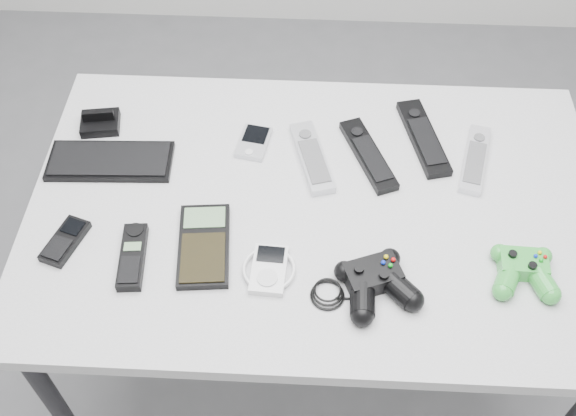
{
  "coord_description": "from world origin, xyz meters",
  "views": [
    {
      "loc": [
        -0.06,
        -0.81,
        1.83
      ],
      "look_at": [
        -0.1,
        0.02,
        0.8
      ],
      "focal_mm": 42.0,
      "sensor_mm": 36.0,
      "label": 1
    }
  ],
  "objects_px": {
    "pda": "(254,142)",
    "remote_black_a": "(368,154)",
    "cordless_handset": "(132,256)",
    "remote_silver_b": "(475,159)",
    "controller_black": "(376,281)",
    "remote_silver_a": "(312,157)",
    "pda_keyboard": "(110,161)",
    "desk": "(316,224)",
    "remote_black_b": "(423,137)",
    "calculator": "(204,245)",
    "mp3_player": "(269,269)",
    "controller_green": "(524,269)",
    "mobile_phone": "(65,241)"
  },
  "relations": [
    {
      "from": "cordless_handset",
      "to": "controller_black",
      "type": "bearing_deg",
      "value": -9.7
    },
    {
      "from": "desk",
      "to": "remote_black_a",
      "type": "xyz_separation_m",
      "value": [
        0.11,
        0.13,
        0.08
      ]
    },
    {
      "from": "mobile_phone",
      "to": "pda",
      "type": "bearing_deg",
      "value": 58.18
    },
    {
      "from": "pda_keyboard",
      "to": "remote_silver_b",
      "type": "bearing_deg",
      "value": 0.89
    },
    {
      "from": "remote_silver_a",
      "to": "controller_black",
      "type": "height_order",
      "value": "controller_black"
    },
    {
      "from": "pda",
      "to": "calculator",
      "type": "xyz_separation_m",
      "value": [
        -0.07,
        -0.28,
        0.0
      ]
    },
    {
      "from": "mobile_phone",
      "to": "controller_green",
      "type": "relative_size",
      "value": 0.84
    },
    {
      "from": "remote_black_b",
      "to": "controller_green",
      "type": "distance_m",
      "value": 0.38
    },
    {
      "from": "calculator",
      "to": "mp3_player",
      "type": "relative_size",
      "value": 1.79
    },
    {
      "from": "remote_silver_a",
      "to": "calculator",
      "type": "distance_m",
      "value": 0.31
    },
    {
      "from": "remote_black_a",
      "to": "controller_green",
      "type": "distance_m",
      "value": 0.4
    },
    {
      "from": "calculator",
      "to": "pda",
      "type": "bearing_deg",
      "value": 70.22
    },
    {
      "from": "pda_keyboard",
      "to": "remote_silver_b",
      "type": "relative_size",
      "value": 1.35
    },
    {
      "from": "desk",
      "to": "pda_keyboard",
      "type": "distance_m",
      "value": 0.45
    },
    {
      "from": "desk",
      "to": "mobile_phone",
      "type": "bearing_deg",
      "value": -165.69
    },
    {
      "from": "pda",
      "to": "remote_black_b",
      "type": "xyz_separation_m",
      "value": [
        0.37,
        0.03,
        0.0
      ]
    },
    {
      "from": "mobile_phone",
      "to": "calculator",
      "type": "relative_size",
      "value": 0.58
    },
    {
      "from": "pda",
      "to": "remote_silver_b",
      "type": "bearing_deg",
      "value": 6.99
    },
    {
      "from": "calculator",
      "to": "controller_black",
      "type": "xyz_separation_m",
      "value": [
        0.32,
        -0.07,
        0.01
      ]
    },
    {
      "from": "pda",
      "to": "pda_keyboard",
      "type": "bearing_deg",
      "value": -156.41
    },
    {
      "from": "mobile_phone",
      "to": "cordless_handset",
      "type": "bearing_deg",
      "value": 5.71
    },
    {
      "from": "pda",
      "to": "remote_silver_a",
      "type": "height_order",
      "value": "remote_silver_a"
    },
    {
      "from": "pda",
      "to": "controller_green",
      "type": "bearing_deg",
      "value": -20.35
    },
    {
      "from": "desk",
      "to": "remote_silver_a",
      "type": "bearing_deg",
      "value": 96.3
    },
    {
      "from": "desk",
      "to": "remote_black_b",
      "type": "bearing_deg",
      "value": 39.92
    },
    {
      "from": "desk",
      "to": "remote_black_b",
      "type": "distance_m",
      "value": 0.31
    },
    {
      "from": "remote_silver_a",
      "to": "remote_silver_b",
      "type": "distance_m",
      "value": 0.35
    },
    {
      "from": "desk",
      "to": "cordless_handset",
      "type": "xyz_separation_m",
      "value": [
        -0.34,
        -0.15,
        0.08
      ]
    },
    {
      "from": "desk",
      "to": "mp3_player",
      "type": "distance_m",
      "value": 0.2
    },
    {
      "from": "pda_keyboard",
      "to": "calculator",
      "type": "xyz_separation_m",
      "value": [
        0.23,
        -0.21,
        0.0
      ]
    },
    {
      "from": "pda",
      "to": "remote_silver_a",
      "type": "relative_size",
      "value": 0.48
    },
    {
      "from": "pda_keyboard",
      "to": "remote_silver_a",
      "type": "xyz_separation_m",
      "value": [
        0.43,
        0.03,
        0.0
      ]
    },
    {
      "from": "pda_keyboard",
      "to": "pda",
      "type": "height_order",
      "value": "same"
    },
    {
      "from": "pda_keyboard",
      "to": "remote_silver_a",
      "type": "distance_m",
      "value": 0.43
    },
    {
      "from": "desk",
      "to": "remote_silver_a",
      "type": "height_order",
      "value": "remote_silver_a"
    },
    {
      "from": "controller_black",
      "to": "controller_green",
      "type": "height_order",
      "value": "controller_black"
    },
    {
      "from": "desk",
      "to": "pda",
      "type": "bearing_deg",
      "value": 131.3
    },
    {
      "from": "mobile_phone",
      "to": "remote_silver_a",
      "type": "bearing_deg",
      "value": 45.81
    },
    {
      "from": "pda",
      "to": "cordless_handset",
      "type": "xyz_separation_m",
      "value": [
        -0.2,
        -0.31,
        0.0
      ]
    },
    {
      "from": "calculator",
      "to": "remote_silver_b",
      "type": "bearing_deg",
      "value": 19.46
    },
    {
      "from": "pda",
      "to": "remote_black_a",
      "type": "xyz_separation_m",
      "value": [
        0.25,
        -0.03,
        0.0
      ]
    },
    {
      "from": "remote_silver_b",
      "to": "controller_black",
      "type": "height_order",
      "value": "controller_black"
    },
    {
      "from": "remote_black_a",
      "to": "mp3_player",
      "type": "distance_m",
      "value": 0.36
    },
    {
      "from": "remote_silver_b",
      "to": "mp3_player",
      "type": "height_order",
      "value": "same"
    },
    {
      "from": "mobile_phone",
      "to": "controller_black",
      "type": "distance_m",
      "value": 0.59
    },
    {
      "from": "pda_keyboard",
      "to": "pda",
      "type": "xyz_separation_m",
      "value": [
        0.3,
        0.07,
        -0.0
      ]
    },
    {
      "from": "remote_silver_a",
      "to": "cordless_handset",
      "type": "height_order",
      "value": "same"
    },
    {
      "from": "pda",
      "to": "remote_silver_a",
      "type": "distance_m",
      "value": 0.13
    },
    {
      "from": "remote_silver_b",
      "to": "cordless_handset",
      "type": "relative_size",
      "value": 1.34
    },
    {
      "from": "controller_black",
      "to": "controller_green",
      "type": "distance_m",
      "value": 0.28
    }
  ]
}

